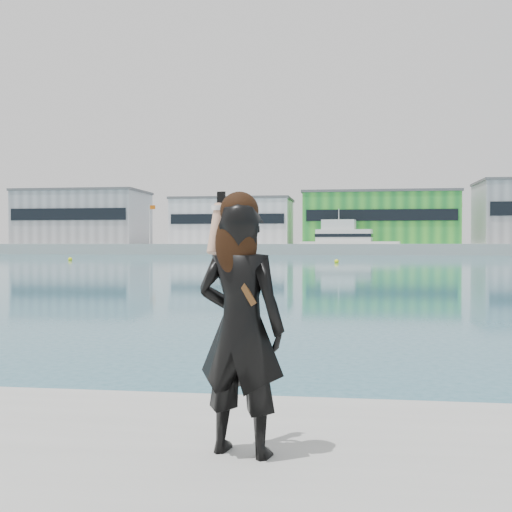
{
  "coord_description": "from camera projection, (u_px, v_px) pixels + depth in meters",
  "views": [
    {
      "loc": [
        1.29,
        -4.56,
        2.14
      ],
      "look_at": [
        0.63,
        0.13,
        2.04
      ],
      "focal_mm": 45.0,
      "sensor_mm": 36.0,
      "label": 1
    }
  ],
  "objects": [
    {
      "name": "warehouse_grey_left",
      "position": [
        84.0,
        217.0,
        138.91
      ],
      "size": [
        26.52,
        16.36,
        11.5
      ],
      "color": "gray",
      "rests_on": "far_quay"
    },
    {
      "name": "woman",
      "position": [
        240.0,
        320.0,
        4.05
      ],
      "size": [
        0.66,
        0.51,
        1.68
      ],
      "rotation": [
        0.0,
        0.0,
        2.89
      ],
      "color": "black",
      "rests_on": "near_quay"
    },
    {
      "name": "motor_yacht",
      "position": [
        347.0,
        242.0,
        119.2
      ],
      "size": [
        18.79,
        7.34,
        8.54
      ],
      "rotation": [
        0.0,
        0.0,
        -0.13
      ],
      "color": "silver",
      "rests_on": "ground"
    },
    {
      "name": "flagpole_right",
      "position": [
        456.0,
        220.0,
        121.37
      ],
      "size": [
        1.28,
        0.16,
        8.0
      ],
      "color": "silver",
      "rests_on": "far_quay"
    },
    {
      "name": "buoy_far",
      "position": [
        70.0,
        260.0,
        78.8
      ],
      "size": [
        0.5,
        0.5,
        0.5
      ],
      "primitive_type": "sphere",
      "color": "#FDFF0D",
      "rests_on": "ground"
    },
    {
      "name": "warehouse_white",
      "position": [
        233.0,
        221.0,
        134.37
      ],
      "size": [
        24.48,
        15.35,
        9.5
      ],
      "color": "silver",
      "rests_on": "far_quay"
    },
    {
      "name": "flagpole_left",
      "position": [
        150.0,
        221.0,
        129.66
      ],
      "size": [
        1.28,
        0.16,
        8.0
      ],
      "color": "silver",
      "rests_on": "far_quay"
    },
    {
      "name": "buoy_near",
      "position": [
        337.0,
        263.0,
        69.09
      ],
      "size": [
        0.5,
        0.5,
        0.5
      ],
      "primitive_type": "sphere",
      "color": "#FDFF0D",
      "rests_on": "ground"
    },
    {
      "name": "far_quay",
      "position": [
        339.0,
        249.0,
        133.44
      ],
      "size": [
        320.0,
        40.0,
        2.0
      ],
      "primitive_type": "cube",
      "color": "#9E9E99",
      "rests_on": "ground"
    },
    {
      "name": "warehouse_green",
      "position": [
        379.0,
        218.0,
        130.21
      ],
      "size": [
        30.6,
        16.36,
        10.5
      ],
      "color": "green",
      "rests_on": "far_quay"
    }
  ]
}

